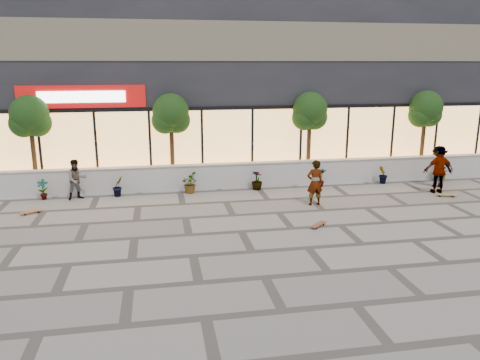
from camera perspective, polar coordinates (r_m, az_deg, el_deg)
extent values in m
plane|color=#A1998B|center=(13.57, 8.30, -8.18)|extent=(80.00, 80.00, 0.00)
cube|color=white|center=(19.87, 2.04, 0.64)|extent=(22.00, 0.35, 1.00)
cube|color=#B2AFA8|center=(19.76, 2.05, 2.11)|extent=(22.00, 0.42, 0.04)
cube|color=#25252A|center=(24.75, -0.62, 12.06)|extent=(24.00, 9.00, 8.50)
cube|color=#FFB966|center=(20.57, 1.49, 4.52)|extent=(23.04, 0.05, 3.00)
cube|color=black|center=(20.34, 1.54, 8.81)|extent=(23.04, 0.08, 0.15)
cube|color=#A20C0B|center=(20.08, -18.70, 9.60)|extent=(5.00, 0.10, 0.90)
cube|color=white|center=(20.01, -18.73, 9.58)|extent=(3.40, 0.06, 0.45)
cube|color=brown|center=(20.31, 1.57, 16.57)|extent=(21.60, 0.05, 1.60)
imported|color=#153912|center=(19.44, -22.91, -1.07)|extent=(0.43, 0.29, 0.81)
imported|color=#153912|center=(19.00, -14.66, -0.74)|extent=(0.57, 0.57, 0.81)
imported|color=#153912|center=(18.97, -6.21, -0.38)|extent=(0.68, 0.77, 0.81)
imported|color=#153912|center=(19.35, 2.09, -0.02)|extent=(0.64, 0.64, 0.81)
imported|color=#153912|center=(20.11, 9.91, 0.32)|extent=(0.46, 0.35, 0.81)
imported|color=#153912|center=(21.22, 17.04, 0.63)|extent=(0.55, 0.57, 0.81)
imported|color=#153912|center=(22.63, 23.37, 0.89)|extent=(0.77, 0.84, 0.81)
cylinder|color=#422F17|center=(20.49, -23.86, 3.06)|extent=(0.18, 0.18, 3.24)
sphere|color=#153912|center=(20.29, -24.29, 7.35)|extent=(1.50, 1.50, 1.50)
sphere|color=#153912|center=(20.34, -24.90, 6.27)|extent=(1.10, 1.10, 1.10)
sphere|color=#153912|center=(20.32, -23.47, 6.41)|extent=(1.10, 1.10, 1.10)
cylinder|color=#422F17|center=(19.91, -8.28, 3.82)|extent=(0.18, 0.18, 3.24)
sphere|color=#153912|center=(19.70, -8.44, 8.26)|extent=(1.50, 1.50, 1.50)
sphere|color=#153912|center=(19.68, -9.13, 7.17)|extent=(1.10, 1.10, 1.10)
sphere|color=#153912|center=(19.79, -7.68, 7.26)|extent=(1.10, 1.10, 1.10)
cylinder|color=#422F17|center=(20.96, 8.37, 4.33)|extent=(0.18, 0.18, 3.24)
sphere|color=#153912|center=(20.76, 8.53, 8.54)|extent=(1.50, 1.50, 1.50)
sphere|color=#153912|center=(20.67, 7.87, 7.54)|extent=(1.10, 1.10, 1.10)
sphere|color=#153912|center=(20.93, 9.10, 7.57)|extent=(1.10, 1.10, 1.10)
cylinder|color=#422F17|center=(23.29, 21.37, 4.47)|extent=(0.18, 0.18, 3.24)
sphere|color=#153912|center=(23.11, 21.71, 8.26)|extent=(1.50, 1.50, 1.50)
sphere|color=#153912|center=(22.97, 21.16, 7.37)|extent=(1.10, 1.10, 1.10)
sphere|color=#153912|center=(23.31, 22.09, 7.37)|extent=(1.10, 1.10, 1.10)
imported|color=silver|center=(17.35, 9.11, -0.33)|extent=(0.64, 0.44, 1.70)
imported|color=#9E8566|center=(18.95, -19.29, 0.06)|extent=(0.93, 0.84, 1.56)
imported|color=white|center=(20.38, 23.14, 1.08)|extent=(1.14, 0.58, 1.86)
imported|color=maroon|center=(21.40, 23.02, 1.52)|extent=(1.30, 1.05, 1.75)
cube|color=brown|center=(15.27, 9.54, -5.34)|extent=(0.70, 0.65, 0.02)
cylinder|color=black|center=(15.51, 9.72, -5.26)|extent=(0.06, 0.06, 0.05)
cylinder|color=black|center=(15.45, 10.17, -5.35)|extent=(0.06, 0.06, 0.05)
cylinder|color=black|center=(15.12, 8.87, -5.73)|extent=(0.06, 0.06, 0.05)
cylinder|color=black|center=(15.06, 9.33, -5.83)|extent=(0.06, 0.06, 0.05)
cube|color=#B15421|center=(17.87, -24.09, -3.54)|extent=(0.73, 0.51, 0.02)
cylinder|color=black|center=(17.99, -23.44, -3.53)|extent=(0.06, 0.05, 0.05)
cylinder|color=black|center=(17.87, -23.32, -3.64)|extent=(0.06, 0.05, 0.05)
cylinder|color=black|center=(17.89, -24.82, -3.77)|extent=(0.06, 0.05, 0.05)
cylinder|color=black|center=(17.77, -24.72, -3.88)|extent=(0.06, 0.05, 0.05)
cube|color=olive|center=(20.09, 23.82, -1.64)|extent=(0.83, 0.41, 0.02)
cylinder|color=black|center=(20.25, 24.40, -1.75)|extent=(0.06, 0.05, 0.06)
cylinder|color=black|center=(20.12, 24.53, -1.86)|extent=(0.06, 0.05, 0.06)
cylinder|color=black|center=(20.09, 23.07, -1.73)|extent=(0.06, 0.05, 0.06)
cylinder|color=black|center=(19.96, 23.19, -1.84)|extent=(0.06, 0.05, 0.06)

